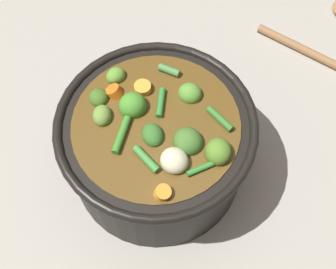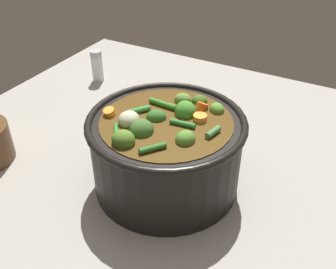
% 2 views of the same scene
% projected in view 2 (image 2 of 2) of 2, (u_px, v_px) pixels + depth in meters
% --- Properties ---
extents(ground_plane, '(1.10, 1.10, 0.00)m').
position_uv_depth(ground_plane, '(166.00, 183.00, 0.75)').
color(ground_plane, '#9E998E').
extents(cooking_pot, '(0.28, 0.28, 0.16)m').
position_uv_depth(cooking_pot, '(166.00, 151.00, 0.71)').
color(cooking_pot, black).
rests_on(cooking_pot, ground_plane).
extents(salt_shaker, '(0.03, 0.03, 0.09)m').
position_uv_depth(salt_shaker, '(97.00, 66.00, 1.08)').
color(salt_shaker, silver).
rests_on(salt_shaker, ground_plane).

